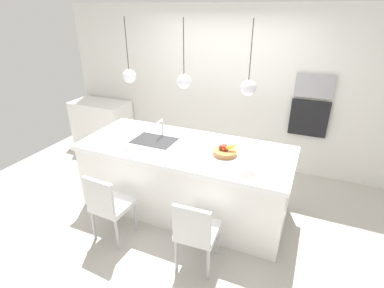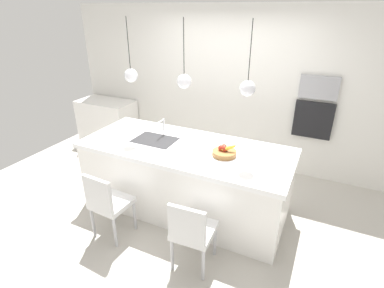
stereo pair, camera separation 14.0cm
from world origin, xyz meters
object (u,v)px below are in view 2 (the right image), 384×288
(fruit_bowl, at_px, (224,152))
(chair_middle, at_px, (192,231))
(microwave, at_px, (319,87))
(oven, at_px, (313,120))
(chair_near, at_px, (108,202))

(fruit_bowl, relative_size, chair_middle, 0.34)
(microwave, distance_m, oven, 0.50)
(oven, height_order, chair_middle, oven)
(microwave, bearing_deg, chair_middle, -108.78)
(fruit_bowl, distance_m, chair_middle, 1.02)
(microwave, bearing_deg, chair_near, -127.75)
(chair_middle, bearing_deg, microwave, 71.22)
(fruit_bowl, xyz_separation_m, chair_near, (-1.08, -0.89, -0.48))
(chair_middle, bearing_deg, chair_near, -179.97)
(chair_near, bearing_deg, oven, 52.25)
(microwave, relative_size, chair_middle, 0.64)
(fruit_bowl, relative_size, oven, 0.52)
(fruit_bowl, xyz_separation_m, microwave, (0.84, 1.60, 0.51))
(fruit_bowl, relative_size, chair_near, 0.33)
(fruit_bowl, bearing_deg, chair_near, -140.74)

